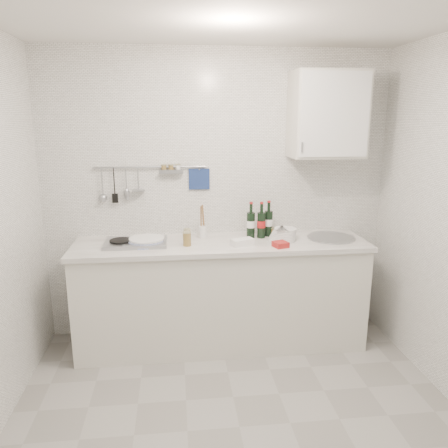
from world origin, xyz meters
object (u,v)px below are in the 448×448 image
(plate_stack_sink, at_px, (283,234))
(utensil_crock, at_px, (202,230))
(wall_cabinet, at_px, (328,115))
(plate_stack_hob, at_px, (145,241))
(wine_bottles, at_px, (260,220))

(plate_stack_sink, xyz_separation_m, utensil_crock, (-0.68, 0.15, 0.02))
(wall_cabinet, distance_m, plate_stack_hob, 1.83)
(plate_stack_sink, bearing_deg, wine_bottles, 146.95)
(plate_stack_sink, xyz_separation_m, wine_bottles, (-0.18, 0.12, 0.11))
(wall_cabinet, height_order, utensil_crock, wall_cabinet)
(plate_stack_hob, height_order, plate_stack_sink, plate_stack_sink)
(plate_stack_hob, relative_size, wine_bottles, 1.01)
(utensil_crock, bearing_deg, wall_cabinet, -1.37)
(wall_cabinet, bearing_deg, utensil_crock, 178.63)
(plate_stack_sink, bearing_deg, wall_cabinet, 17.99)
(wall_cabinet, height_order, plate_stack_sink, wall_cabinet)
(wall_cabinet, height_order, plate_stack_hob, wall_cabinet)
(plate_stack_hob, distance_m, utensil_crock, 0.50)
(wall_cabinet, distance_m, wine_bottles, 1.03)
(wine_bottles, height_order, utensil_crock, wine_bottles)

